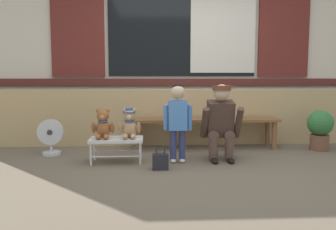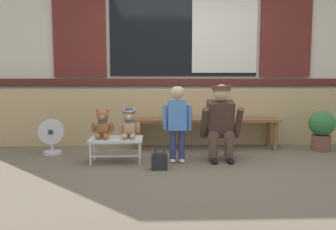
{
  "view_description": "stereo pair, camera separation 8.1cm",
  "coord_description": "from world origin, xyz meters",
  "px_view_note": "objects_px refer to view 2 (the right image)",
  "views": [
    {
      "loc": [
        -0.57,
        -3.93,
        1.04
      ],
      "look_at": [
        -0.31,
        0.54,
        0.55
      ],
      "focal_mm": 37.33,
      "sensor_mm": 36.0,
      "label": 1
    },
    {
      "loc": [
        -0.49,
        -3.93,
        1.04
      ],
      "look_at": [
        -0.31,
        0.54,
        0.55
      ],
      "focal_mm": 37.33,
      "sensor_mm": 36.0,
      "label": 2
    }
  ],
  "objects_px": {
    "small_display_bench": "(116,141)",
    "child_standing": "(177,114)",
    "wooden_bench_long": "(206,123)",
    "teddy_bear_plain": "(103,125)",
    "teddy_bear_with_hat": "(129,124)",
    "adult_crouching": "(221,122)",
    "potted_plant": "(322,128)",
    "handbag_on_ground": "(159,161)",
    "floor_fan": "(52,137)"
  },
  "relations": [
    {
      "from": "small_display_bench",
      "to": "child_standing",
      "type": "relative_size",
      "value": 0.67
    },
    {
      "from": "wooden_bench_long",
      "to": "teddy_bear_plain",
      "type": "height_order",
      "value": "teddy_bear_plain"
    },
    {
      "from": "teddy_bear_with_hat",
      "to": "small_display_bench",
      "type": "bearing_deg",
      "value": -179.23
    },
    {
      "from": "teddy_bear_with_hat",
      "to": "adult_crouching",
      "type": "bearing_deg",
      "value": 2.46
    },
    {
      "from": "teddy_bear_plain",
      "to": "adult_crouching",
      "type": "height_order",
      "value": "adult_crouching"
    },
    {
      "from": "child_standing",
      "to": "adult_crouching",
      "type": "bearing_deg",
      "value": 9.75
    },
    {
      "from": "wooden_bench_long",
      "to": "child_standing",
      "type": "distance_m",
      "value": 0.97
    },
    {
      "from": "adult_crouching",
      "to": "potted_plant",
      "type": "relative_size",
      "value": 1.67
    },
    {
      "from": "teddy_bear_plain",
      "to": "adult_crouching",
      "type": "xyz_separation_m",
      "value": [
        1.46,
        0.05,
        0.02
      ]
    },
    {
      "from": "teddy_bear_plain",
      "to": "potted_plant",
      "type": "bearing_deg",
      "value": 10.3
    },
    {
      "from": "wooden_bench_long",
      "to": "small_display_bench",
      "type": "bearing_deg",
      "value": -147.72
    },
    {
      "from": "child_standing",
      "to": "adult_crouching",
      "type": "distance_m",
      "value": 0.57
    },
    {
      "from": "teddy_bear_plain",
      "to": "handbag_on_ground",
      "type": "bearing_deg",
      "value": -28.59
    },
    {
      "from": "adult_crouching",
      "to": "child_standing",
      "type": "bearing_deg",
      "value": -170.25
    },
    {
      "from": "wooden_bench_long",
      "to": "handbag_on_ground",
      "type": "distance_m",
      "value": 1.37
    },
    {
      "from": "teddy_bear_with_hat",
      "to": "potted_plant",
      "type": "height_order",
      "value": "teddy_bear_with_hat"
    },
    {
      "from": "potted_plant",
      "to": "floor_fan",
      "type": "height_order",
      "value": "potted_plant"
    },
    {
      "from": "teddy_bear_with_hat",
      "to": "handbag_on_ground",
      "type": "height_order",
      "value": "teddy_bear_with_hat"
    },
    {
      "from": "teddy_bear_plain",
      "to": "teddy_bear_with_hat",
      "type": "distance_m",
      "value": 0.32
    },
    {
      "from": "small_display_bench",
      "to": "adult_crouching",
      "type": "xyz_separation_m",
      "value": [
        1.3,
        0.05,
        0.21
      ]
    },
    {
      "from": "teddy_bear_plain",
      "to": "potted_plant",
      "type": "relative_size",
      "value": 0.64
    },
    {
      "from": "handbag_on_ground",
      "to": "teddy_bear_plain",
      "type": "bearing_deg",
      "value": 151.41
    },
    {
      "from": "small_display_bench",
      "to": "handbag_on_ground",
      "type": "xyz_separation_m",
      "value": [
        0.52,
        -0.37,
        -0.17
      ]
    },
    {
      "from": "child_standing",
      "to": "potted_plant",
      "type": "bearing_deg",
      "value": 15.78
    },
    {
      "from": "teddy_bear_with_hat",
      "to": "floor_fan",
      "type": "bearing_deg",
      "value": 157.15
    },
    {
      "from": "adult_crouching",
      "to": "floor_fan",
      "type": "distance_m",
      "value": 2.26
    },
    {
      "from": "floor_fan",
      "to": "handbag_on_ground",
      "type": "bearing_deg",
      "value": -29.89
    },
    {
      "from": "teddy_bear_plain",
      "to": "floor_fan",
      "type": "distance_m",
      "value": 0.91
    },
    {
      "from": "floor_fan",
      "to": "child_standing",
      "type": "bearing_deg",
      "value": -16.74
    },
    {
      "from": "child_standing",
      "to": "handbag_on_ground",
      "type": "height_order",
      "value": "child_standing"
    },
    {
      "from": "child_standing",
      "to": "potted_plant",
      "type": "xyz_separation_m",
      "value": [
        2.08,
        0.59,
        -0.27
      ]
    },
    {
      "from": "teddy_bear_with_hat",
      "to": "potted_plant",
      "type": "xyz_separation_m",
      "value": [
        2.66,
        0.54,
        -0.15
      ]
    },
    {
      "from": "potted_plant",
      "to": "small_display_bench",
      "type": "bearing_deg",
      "value": -169.1
    },
    {
      "from": "small_display_bench",
      "to": "floor_fan",
      "type": "bearing_deg",
      "value": 153.54
    },
    {
      "from": "handbag_on_ground",
      "to": "floor_fan",
      "type": "xyz_separation_m",
      "value": [
        -1.43,
        0.82,
        0.14
      ]
    },
    {
      "from": "teddy_bear_plain",
      "to": "child_standing",
      "type": "relative_size",
      "value": 0.38
    },
    {
      "from": "teddy_bear_plain",
      "to": "wooden_bench_long",
      "type": "bearing_deg",
      "value": 29.14
    },
    {
      "from": "teddy_bear_with_hat",
      "to": "potted_plant",
      "type": "relative_size",
      "value": 0.64
    },
    {
      "from": "wooden_bench_long",
      "to": "child_standing",
      "type": "relative_size",
      "value": 2.19
    },
    {
      "from": "teddy_bear_plain",
      "to": "handbag_on_ground",
      "type": "height_order",
      "value": "teddy_bear_plain"
    },
    {
      "from": "child_standing",
      "to": "adult_crouching",
      "type": "xyz_separation_m",
      "value": [
        0.55,
        0.09,
        -0.11
      ]
    },
    {
      "from": "small_display_bench",
      "to": "adult_crouching",
      "type": "height_order",
      "value": "adult_crouching"
    },
    {
      "from": "potted_plant",
      "to": "child_standing",
      "type": "bearing_deg",
      "value": -164.22
    },
    {
      "from": "teddy_bear_plain",
      "to": "child_standing",
      "type": "height_order",
      "value": "child_standing"
    },
    {
      "from": "potted_plant",
      "to": "floor_fan",
      "type": "xyz_separation_m",
      "value": [
        -3.73,
        -0.09,
        -0.08
      ]
    },
    {
      "from": "teddy_bear_plain",
      "to": "child_standing",
      "type": "distance_m",
      "value": 0.91
    },
    {
      "from": "adult_crouching",
      "to": "floor_fan",
      "type": "xyz_separation_m",
      "value": [
        -2.21,
        0.4,
        -0.24
      ]
    },
    {
      "from": "small_display_bench",
      "to": "adult_crouching",
      "type": "distance_m",
      "value": 1.31
    },
    {
      "from": "small_display_bench",
      "to": "handbag_on_ground",
      "type": "bearing_deg",
      "value": -35.38
    },
    {
      "from": "teddy_bear_plain",
      "to": "adult_crouching",
      "type": "relative_size",
      "value": 0.38
    }
  ]
}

